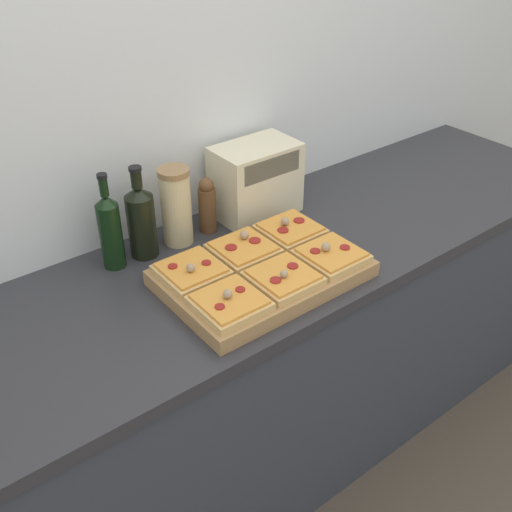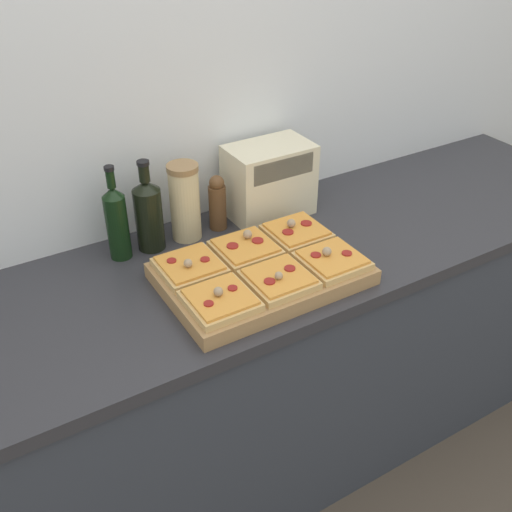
{
  "view_description": "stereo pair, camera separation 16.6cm",
  "coord_description": "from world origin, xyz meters",
  "px_view_note": "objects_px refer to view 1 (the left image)",
  "views": [
    {
      "loc": [
        -0.93,
        -0.86,
        1.87
      ],
      "look_at": [
        -0.08,
        0.24,
        0.96
      ],
      "focal_mm": 42.0,
      "sensor_mm": 36.0,
      "label": 1
    },
    {
      "loc": [
        -0.79,
        -0.95,
        1.87
      ],
      "look_at": [
        -0.08,
        0.24,
        0.96
      ],
      "focal_mm": 42.0,
      "sensor_mm": 36.0,
      "label": 2
    }
  ],
  "objects_px": {
    "olive_oil_bottle": "(110,230)",
    "grain_jar_tall": "(176,206)",
    "cutting_board": "(263,273)",
    "pepper_mill": "(207,205)",
    "toaster_oven": "(256,180)",
    "wine_bottle": "(141,220)"
  },
  "relations": [
    {
      "from": "cutting_board",
      "to": "pepper_mill",
      "type": "bearing_deg",
      "value": 84.12
    },
    {
      "from": "cutting_board",
      "to": "olive_oil_bottle",
      "type": "distance_m",
      "value": 0.44
    },
    {
      "from": "grain_jar_tall",
      "to": "pepper_mill",
      "type": "height_order",
      "value": "grain_jar_tall"
    },
    {
      "from": "pepper_mill",
      "to": "toaster_oven",
      "type": "bearing_deg",
      "value": -0.25
    },
    {
      "from": "olive_oil_bottle",
      "to": "pepper_mill",
      "type": "relative_size",
      "value": 1.6
    },
    {
      "from": "wine_bottle",
      "to": "grain_jar_tall",
      "type": "height_order",
      "value": "wine_bottle"
    },
    {
      "from": "cutting_board",
      "to": "olive_oil_bottle",
      "type": "xyz_separation_m",
      "value": [
        -0.29,
        0.32,
        0.1
      ]
    },
    {
      "from": "cutting_board",
      "to": "toaster_oven",
      "type": "xyz_separation_m",
      "value": [
        0.22,
        0.32,
        0.1
      ]
    },
    {
      "from": "grain_jar_tall",
      "to": "pepper_mill",
      "type": "bearing_deg",
      "value": 0.0
    },
    {
      "from": "cutting_board",
      "to": "pepper_mill",
      "type": "relative_size",
      "value": 3.0
    },
    {
      "from": "wine_bottle",
      "to": "toaster_oven",
      "type": "height_order",
      "value": "wine_bottle"
    },
    {
      "from": "olive_oil_bottle",
      "to": "toaster_oven",
      "type": "height_order",
      "value": "olive_oil_bottle"
    },
    {
      "from": "grain_jar_tall",
      "to": "wine_bottle",
      "type": "bearing_deg",
      "value": -180.0
    },
    {
      "from": "olive_oil_bottle",
      "to": "cutting_board",
      "type": "bearing_deg",
      "value": -47.57
    },
    {
      "from": "cutting_board",
      "to": "toaster_oven",
      "type": "bearing_deg",
      "value": 55.0
    },
    {
      "from": "olive_oil_bottle",
      "to": "grain_jar_tall",
      "type": "height_order",
      "value": "olive_oil_bottle"
    },
    {
      "from": "olive_oil_bottle",
      "to": "grain_jar_tall",
      "type": "bearing_deg",
      "value": 0.0
    },
    {
      "from": "cutting_board",
      "to": "olive_oil_bottle",
      "type": "height_order",
      "value": "olive_oil_bottle"
    },
    {
      "from": "cutting_board",
      "to": "pepper_mill",
      "type": "distance_m",
      "value": 0.33
    },
    {
      "from": "pepper_mill",
      "to": "olive_oil_bottle",
      "type": "bearing_deg",
      "value": -180.0
    },
    {
      "from": "pepper_mill",
      "to": "grain_jar_tall",
      "type": "bearing_deg",
      "value": 180.0
    },
    {
      "from": "cutting_board",
      "to": "olive_oil_bottle",
      "type": "bearing_deg",
      "value": 132.43
    }
  ]
}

